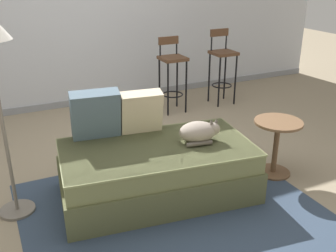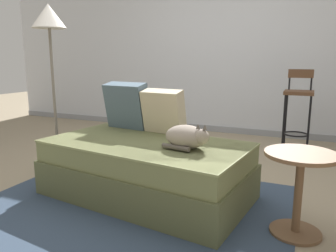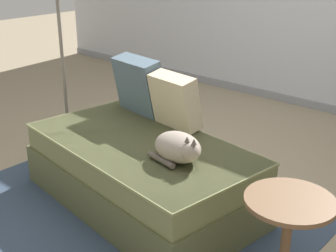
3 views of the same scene
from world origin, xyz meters
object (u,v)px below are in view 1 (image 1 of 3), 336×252
at_px(throw_pillow_middle, 141,111).
at_px(side_table, 277,140).
at_px(bar_stool_near_window, 172,68).
at_px(couch, 157,170).
at_px(cat, 199,132).
at_px(bar_stool_by_doorway, 222,62).
at_px(throw_pillow_corner, 95,114).

bearing_deg(throw_pillow_middle, side_table, -23.20).
xyz_separation_m(bar_stool_near_window, side_table, (0.11, -1.98, -0.24)).
bearing_deg(couch, throw_pillow_middle, 89.40).
relative_size(cat, bar_stool_by_doorway, 0.35).
relative_size(throw_pillow_middle, bar_stool_by_doorway, 0.38).
bearing_deg(cat, couch, 171.76).
relative_size(cat, bar_stool_near_window, 0.37).
xyz_separation_m(couch, bar_stool_near_window, (1.04, 1.83, 0.35)).
height_order(throw_pillow_corner, throw_pillow_middle, throw_pillow_corner).
distance_m(throw_pillow_middle, cat, 0.55).
distance_m(cat, side_table, 0.81).
bearing_deg(cat, bar_stool_by_doorway, 52.42).
bearing_deg(cat, side_table, -6.97).
distance_m(throw_pillow_corner, throw_pillow_middle, 0.40).
xyz_separation_m(throw_pillow_corner, bar_stool_by_doorway, (2.22, 1.44, -0.08)).
bearing_deg(side_table, bar_stool_near_window, 93.07).
bearing_deg(bar_stool_near_window, throw_pillow_corner, -135.01).
relative_size(throw_pillow_middle, side_table, 0.73).
xyz_separation_m(couch, side_table, (1.15, -0.15, 0.12)).
distance_m(couch, throw_pillow_corner, 0.71).
distance_m(throw_pillow_corner, side_table, 1.67).
xyz_separation_m(couch, throw_pillow_corner, (-0.40, 0.39, 0.44)).
xyz_separation_m(throw_pillow_corner, bar_stool_near_window, (1.44, 1.44, -0.09)).
xyz_separation_m(throw_pillow_corner, cat, (0.77, -0.45, -0.13)).
distance_m(throw_pillow_middle, bar_stool_by_doorway, 2.35).
height_order(couch, side_table, side_table).
bearing_deg(throw_pillow_middle, couch, -90.60).
bearing_deg(bar_stool_near_window, side_table, -86.93).
bearing_deg(throw_pillow_middle, bar_stool_near_window, 55.13).
distance_m(couch, cat, 0.49).
height_order(cat, bar_stool_by_doorway, bar_stool_by_doorway).
height_order(couch, throw_pillow_corner, throw_pillow_corner).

